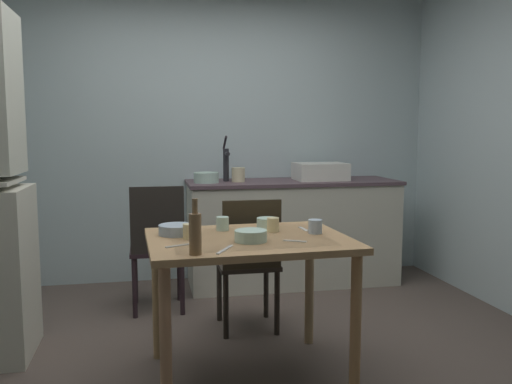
# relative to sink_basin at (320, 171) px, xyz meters

# --- Properties ---
(ground_plane) EXTENTS (5.19, 5.19, 0.00)m
(ground_plane) POSITION_rel_sink_basin_xyz_m (-1.00, -1.51, -0.99)
(ground_plane) COLOR brown
(wall_back) EXTENTS (4.29, 0.10, 2.67)m
(wall_back) POSITION_rel_sink_basin_xyz_m (-1.00, 0.37, 0.35)
(wall_back) COLOR silver
(wall_back) RESTS_ON ground
(counter_cabinet) EXTENTS (1.83, 0.64, 0.91)m
(counter_cabinet) POSITION_rel_sink_basin_xyz_m (-0.25, -0.00, -0.53)
(counter_cabinet) COLOR beige
(counter_cabinet) RESTS_ON ground
(sink_basin) EXTENTS (0.44, 0.34, 0.15)m
(sink_basin) POSITION_rel_sink_basin_xyz_m (0.00, 0.00, 0.00)
(sink_basin) COLOR silver
(sink_basin) RESTS_ON counter_cabinet
(hand_pump) EXTENTS (0.05, 0.27, 0.39)m
(hand_pump) POSITION_rel_sink_basin_xyz_m (-0.83, 0.05, 0.09)
(hand_pump) COLOR #232328
(hand_pump) RESTS_ON counter_cabinet
(mixing_bowl_counter) EXTENTS (0.21, 0.21, 0.09)m
(mixing_bowl_counter) POSITION_rel_sink_basin_xyz_m (-1.01, -0.05, -0.03)
(mixing_bowl_counter) COLOR #ADD1C1
(mixing_bowl_counter) RESTS_ON counter_cabinet
(stoneware_crock) EXTENTS (0.11, 0.11, 0.12)m
(stoneware_crock) POSITION_rel_sink_basin_xyz_m (-0.74, -0.02, -0.02)
(stoneware_crock) COLOR beige
(stoneware_crock) RESTS_ON counter_cabinet
(dining_table) EXTENTS (1.10, 0.86, 0.77)m
(dining_table) POSITION_rel_sink_basin_xyz_m (-0.97, -1.70, -0.32)
(dining_table) COLOR tan
(dining_table) RESTS_ON ground
(chair_far_side) EXTENTS (0.40, 0.40, 0.91)m
(chair_far_side) POSITION_rel_sink_basin_xyz_m (-0.84, -1.06, -0.50)
(chair_far_side) COLOR #2B251F
(chair_far_side) RESTS_ON ground
(chair_by_counter) EXTENTS (0.40, 0.40, 0.95)m
(chair_by_counter) POSITION_rel_sink_basin_xyz_m (-1.43, -0.55, -0.48)
(chair_by_counter) COLOR #2A1D23
(chair_by_counter) RESTS_ON ground
(serving_bowl_wide) EXTENTS (0.19, 0.19, 0.06)m
(serving_bowl_wide) POSITION_rel_sink_basin_xyz_m (-1.34, -1.55, -0.19)
(serving_bowl_wide) COLOR #9EB2C6
(serving_bowl_wide) RESTS_ON dining_table
(soup_bowl_small) EXTENTS (0.17, 0.17, 0.06)m
(soup_bowl_small) POSITION_rel_sink_basin_xyz_m (-0.98, -1.81, -0.18)
(soup_bowl_small) COLOR #ADD1C1
(soup_bowl_small) RESTS_ON dining_table
(sauce_dish) EXTENTS (0.13, 0.13, 0.06)m
(sauce_dish) POSITION_rel_sink_basin_xyz_m (-0.80, -1.42, -0.19)
(sauce_dish) COLOR #ADD1C1
(sauce_dish) RESTS_ON dining_table
(teacup_cream) EXTENTS (0.08, 0.08, 0.08)m
(teacup_cream) POSITION_rel_sink_basin_xyz_m (-0.58, -1.67, -0.18)
(teacup_cream) COLOR #9EB2C6
(teacup_cream) RESTS_ON dining_table
(mug_tall) EXTENTS (0.06, 0.06, 0.08)m
(mug_tall) POSITION_rel_sink_basin_xyz_m (-1.28, -1.68, -0.17)
(mug_tall) COLOR beige
(mug_tall) RESTS_ON dining_table
(teacup_mint) EXTENTS (0.07, 0.07, 0.08)m
(teacup_mint) POSITION_rel_sink_basin_xyz_m (-1.08, -1.48, -0.18)
(teacup_mint) COLOR #ADD1C1
(teacup_mint) RESTS_ON dining_table
(mug_dark) EXTENTS (0.07, 0.07, 0.08)m
(mug_dark) POSITION_rel_sink_basin_xyz_m (-0.80, -1.57, -0.17)
(mug_dark) COLOR beige
(mug_dark) RESTS_ON dining_table
(glass_bottle) EXTENTS (0.06, 0.06, 0.26)m
(glass_bottle) POSITION_rel_sink_basin_xyz_m (-1.28, -2.04, -0.11)
(glass_bottle) COLOR olive
(glass_bottle) RESTS_ON dining_table
(table_knife) EXTENTS (0.11, 0.18, 0.00)m
(table_knife) POSITION_rel_sink_basin_xyz_m (-1.14, -1.98, -0.21)
(table_knife) COLOR silver
(table_knife) RESTS_ON dining_table
(teaspoon_near_bowl) EXTENTS (0.03, 0.13, 0.00)m
(teaspoon_near_bowl) POSITION_rel_sink_basin_xyz_m (-0.61, -1.54, -0.21)
(teaspoon_near_bowl) COLOR beige
(teaspoon_near_bowl) RESTS_ON dining_table
(teaspoon_by_cup) EXTENTS (0.15, 0.08, 0.00)m
(teaspoon_by_cup) POSITION_rel_sink_basin_xyz_m (-1.34, -1.84, -0.21)
(teaspoon_by_cup) COLOR beige
(teaspoon_by_cup) RESTS_ON dining_table
(serving_spoon) EXTENTS (0.12, 0.08, 0.00)m
(serving_spoon) POSITION_rel_sink_basin_xyz_m (-0.75, -1.86, -0.21)
(serving_spoon) COLOR beige
(serving_spoon) RESTS_ON dining_table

